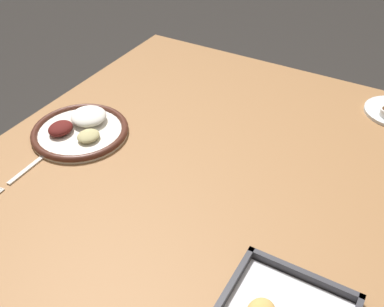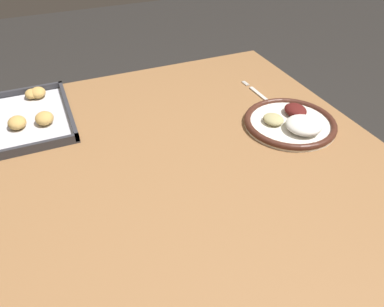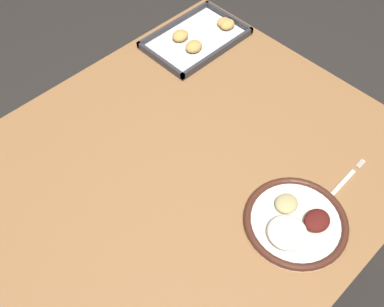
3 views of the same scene
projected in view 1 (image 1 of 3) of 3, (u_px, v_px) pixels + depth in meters
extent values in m
cube|color=olive|center=(196.00, 162.00, 1.22)|extent=(1.24, 1.08, 0.03)
cylinder|color=olive|center=(163.00, 120.00, 2.02)|extent=(0.06, 0.06, 0.69)
cylinder|color=white|center=(80.00, 133.00, 1.29)|extent=(0.27, 0.27, 0.01)
torus|color=#472319|center=(80.00, 131.00, 1.29)|extent=(0.28, 0.28, 0.02)
ellipsoid|color=silver|center=(89.00, 116.00, 1.31)|extent=(0.10, 0.10, 0.04)
ellipsoid|color=#511614|center=(61.00, 128.00, 1.27)|extent=(0.08, 0.06, 0.03)
ellipsoid|color=tan|center=(88.00, 136.00, 1.25)|extent=(0.07, 0.06, 0.02)
cube|color=silver|center=(32.00, 165.00, 1.18)|extent=(0.17, 0.02, 0.00)
cube|color=#333338|center=(303.00, 275.00, 0.89)|extent=(0.01, 0.24, 0.02)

